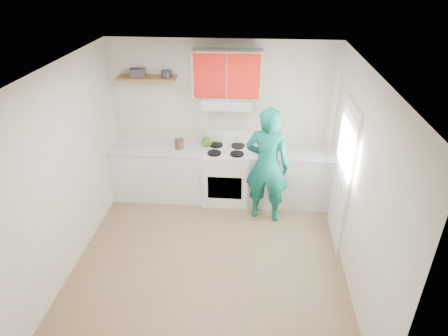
# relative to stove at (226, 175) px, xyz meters

# --- Properties ---
(floor) EXTENTS (3.80, 3.80, 0.00)m
(floor) POSITION_rel_stove_xyz_m (-0.10, -1.57, -0.46)
(floor) COLOR brown
(floor) RESTS_ON ground
(ceiling) EXTENTS (3.60, 3.80, 0.04)m
(ceiling) POSITION_rel_stove_xyz_m (-0.10, -1.57, 2.14)
(ceiling) COLOR white
(ceiling) RESTS_ON floor
(back_wall) EXTENTS (3.60, 0.04, 2.60)m
(back_wall) POSITION_rel_stove_xyz_m (-0.10, 0.32, 0.84)
(back_wall) COLOR beige
(back_wall) RESTS_ON floor
(front_wall) EXTENTS (3.60, 0.04, 2.60)m
(front_wall) POSITION_rel_stove_xyz_m (-0.10, -3.47, 0.84)
(front_wall) COLOR beige
(front_wall) RESTS_ON floor
(left_wall) EXTENTS (0.04, 3.80, 2.60)m
(left_wall) POSITION_rel_stove_xyz_m (-1.90, -1.57, 0.84)
(left_wall) COLOR beige
(left_wall) RESTS_ON floor
(right_wall) EXTENTS (0.04, 3.80, 2.60)m
(right_wall) POSITION_rel_stove_xyz_m (1.70, -1.57, 0.84)
(right_wall) COLOR beige
(right_wall) RESTS_ON floor
(door) EXTENTS (0.05, 0.85, 2.05)m
(door) POSITION_rel_stove_xyz_m (1.68, -0.88, 0.56)
(door) COLOR white
(door) RESTS_ON floor
(door_glass) EXTENTS (0.01, 0.55, 0.95)m
(door_glass) POSITION_rel_stove_xyz_m (1.65, -0.88, 0.99)
(door_glass) COLOR white
(door_glass) RESTS_ON door
(counter_left) EXTENTS (1.52, 0.60, 0.90)m
(counter_left) POSITION_rel_stove_xyz_m (-1.14, 0.02, -0.01)
(counter_left) COLOR silver
(counter_left) RESTS_ON floor
(counter_right) EXTENTS (1.32, 0.60, 0.90)m
(counter_right) POSITION_rel_stove_xyz_m (1.04, 0.02, -0.01)
(counter_right) COLOR silver
(counter_right) RESTS_ON floor
(stove) EXTENTS (0.76, 0.65, 0.92)m
(stove) POSITION_rel_stove_xyz_m (0.00, 0.00, 0.00)
(stove) COLOR white
(stove) RESTS_ON floor
(range_hood) EXTENTS (0.76, 0.44, 0.15)m
(range_hood) POSITION_rel_stove_xyz_m (0.00, 0.10, 1.24)
(range_hood) COLOR silver
(range_hood) RESTS_ON back_wall
(upper_cabinets) EXTENTS (1.02, 0.33, 0.70)m
(upper_cabinets) POSITION_rel_stove_xyz_m (0.00, 0.16, 1.66)
(upper_cabinets) COLOR red
(upper_cabinets) RESTS_ON back_wall
(shelf) EXTENTS (0.90, 0.30, 0.04)m
(shelf) POSITION_rel_stove_xyz_m (-1.25, 0.18, 1.56)
(shelf) COLOR brown
(shelf) RESTS_ON back_wall
(books) EXTENTS (0.25, 0.20, 0.12)m
(books) POSITION_rel_stove_xyz_m (-1.38, 0.17, 1.64)
(books) COLOR #3B343B
(books) RESTS_ON shelf
(tin) EXTENTS (0.19, 0.19, 0.10)m
(tin) POSITION_rel_stove_xyz_m (-0.94, 0.19, 1.63)
(tin) COLOR #333D4C
(tin) RESTS_ON shelf
(kettle) EXTENTS (0.25, 0.25, 0.16)m
(kettle) POSITION_rel_stove_xyz_m (-0.33, 0.13, 0.54)
(kettle) COLOR #466D1E
(kettle) RESTS_ON stove
(crock) EXTENTS (0.19, 0.19, 0.18)m
(crock) POSITION_rel_stove_xyz_m (-0.76, 0.00, 0.53)
(crock) COLOR #4B2E20
(crock) RESTS_ON counter_left
(cutting_board) EXTENTS (0.36, 0.29, 0.02)m
(cutting_board) POSITION_rel_stove_xyz_m (0.80, 0.01, 0.45)
(cutting_board) COLOR olive
(cutting_board) RESTS_ON counter_right
(silicone_mat) EXTENTS (0.27, 0.23, 0.01)m
(silicone_mat) POSITION_rel_stove_xyz_m (1.38, 0.02, 0.44)
(silicone_mat) COLOR red
(silicone_mat) RESTS_ON counter_right
(person) EXTENTS (0.75, 0.58, 1.84)m
(person) POSITION_rel_stove_xyz_m (0.65, -0.48, 0.46)
(person) COLOR #0A6252
(person) RESTS_ON floor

